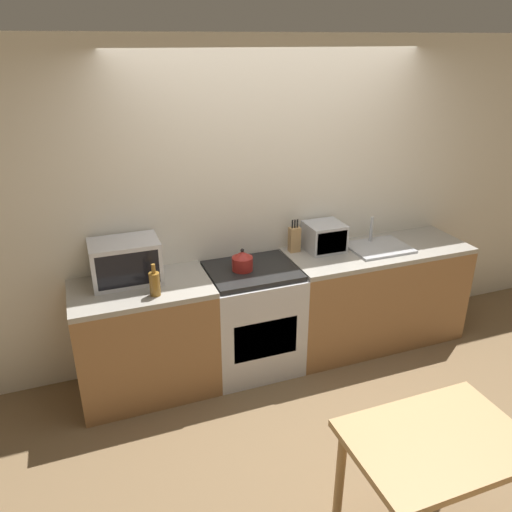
{
  "coord_description": "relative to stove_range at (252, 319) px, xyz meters",
  "views": [
    {
      "loc": [
        -1.51,
        -2.67,
        2.56
      ],
      "look_at": [
        -0.3,
        0.56,
        1.05
      ],
      "focal_mm": 35.0,
      "sensor_mm": 36.0,
      "label": 1
    }
  ],
  "objects": [
    {
      "name": "stove_range",
      "position": [
        0.0,
        0.0,
        0.0
      ],
      "size": [
        0.72,
        0.62,
        0.9
      ],
      "color": "silver",
      "rests_on": "ground_plane"
    },
    {
      "name": "ground_plane",
      "position": [
        0.29,
        -0.66,
        -0.45
      ],
      "size": [
        16.0,
        16.0,
        0.0
      ],
      "primitive_type": "plane",
      "color": "brown"
    },
    {
      "name": "knife_block",
      "position": [
        0.45,
        0.2,
        0.56
      ],
      "size": [
        0.09,
        0.07,
        0.28
      ],
      "color": "tan",
      "rests_on": "counter_right_run"
    },
    {
      "name": "microwave",
      "position": [
        -0.94,
        0.12,
        0.61
      ],
      "size": [
        0.5,
        0.33,
        0.32
      ],
      "color": "silver",
      "rests_on": "counter_left_run"
    },
    {
      "name": "dining_table",
      "position": [
        0.28,
        -1.88,
        0.2
      ],
      "size": [
        0.89,
        0.61,
        0.76
      ],
      "color": "tan",
      "rests_on": "ground_plane"
    },
    {
      "name": "kettle",
      "position": [
        -0.08,
        0.01,
        0.53
      ],
      "size": [
        0.16,
        0.16,
        0.18
      ],
      "color": "maroon",
      "rests_on": "stove_range"
    },
    {
      "name": "bottle",
      "position": [
        -0.79,
        -0.17,
        0.54
      ],
      "size": [
        0.08,
        0.08,
        0.24
      ],
      "color": "olive",
      "rests_on": "counter_left_run"
    },
    {
      "name": "counter_left_run",
      "position": [
        -0.87,
        0.0,
        0.0
      ],
      "size": [
        1.02,
        0.62,
        0.9
      ],
      "color": "olive",
      "rests_on": "ground_plane"
    },
    {
      "name": "counter_right_run",
      "position": [
        1.16,
        0.0,
        0.0
      ],
      "size": [
        1.6,
        0.62,
        0.9
      ],
      "color": "olive",
      "rests_on": "ground_plane"
    },
    {
      "name": "toaster_oven",
      "position": [
        0.7,
        0.15,
        0.57
      ],
      "size": [
        0.31,
        0.29,
        0.24
      ],
      "color": "#ADAFB5",
      "rests_on": "counter_right_run"
    },
    {
      "name": "sink_basin",
      "position": [
        1.16,
        0.01,
        0.47
      ],
      "size": [
        0.51,
        0.4,
        0.24
      ],
      "color": "#ADAFB5",
      "rests_on": "counter_right_run"
    },
    {
      "name": "wall_back",
      "position": [
        0.29,
        0.34,
        0.85
      ],
      "size": [
        10.0,
        0.06,
        2.6
      ],
      "color": "silver",
      "rests_on": "ground_plane"
    }
  ]
}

